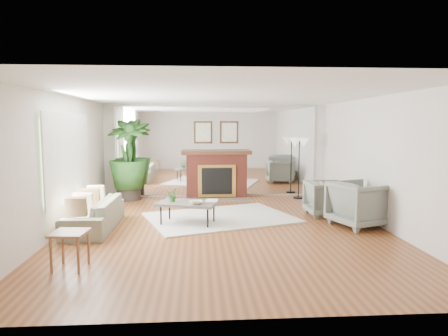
{
  "coord_description": "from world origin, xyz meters",
  "views": [
    {
      "loc": [
        -0.5,
        -7.31,
        1.96
      ],
      "look_at": [
        0.02,
        0.6,
        1.09
      ],
      "focal_mm": 32.0,
      "sensor_mm": 36.0,
      "label": 1
    }
  ],
  "objects": [
    {
      "name": "ground",
      "position": [
        0.0,
        0.0,
        0.0
      ],
      "size": [
        7.0,
        7.0,
        0.0
      ],
      "primitive_type": "plane",
      "color": "brown",
      "rests_on": "ground"
    },
    {
      "name": "wall_left",
      "position": [
        -2.99,
        0.0,
        1.25
      ],
      "size": [
        0.02,
        7.0,
        2.5
      ],
      "primitive_type": "cube",
      "color": "silver",
      "rests_on": "ground"
    },
    {
      "name": "wall_right",
      "position": [
        2.99,
        0.0,
        1.25
      ],
      "size": [
        0.02,
        7.0,
        2.5
      ],
      "primitive_type": "cube",
      "color": "silver",
      "rests_on": "ground"
    },
    {
      "name": "wall_back",
      "position": [
        0.0,
        3.49,
        1.25
      ],
      "size": [
        6.0,
        0.02,
        2.5
      ],
      "primitive_type": "cube",
      "color": "silver",
      "rests_on": "ground"
    },
    {
      "name": "mirror_panel",
      "position": [
        0.0,
        3.47,
        1.25
      ],
      "size": [
        5.4,
        0.04,
        2.4
      ],
      "primitive_type": "cube",
      "color": "silver",
      "rests_on": "wall_back"
    },
    {
      "name": "window_panel",
      "position": [
        -2.96,
        0.4,
        1.35
      ],
      "size": [
        0.04,
        2.4,
        1.5
      ],
      "primitive_type": "cube",
      "color": "#B2E09E",
      "rests_on": "wall_left"
    },
    {
      "name": "fireplace",
      "position": [
        0.0,
        3.26,
        0.66
      ],
      "size": [
        1.85,
        0.83,
        2.05
      ],
      "color": "maroon",
      "rests_on": "ground"
    },
    {
      "name": "area_rug",
      "position": [
        -0.04,
        0.87,
        0.02
      ],
      "size": [
        3.4,
        2.89,
        0.03
      ],
      "primitive_type": "cube",
      "rotation": [
        0.0,
        0.0,
        0.33
      ],
      "color": "silver",
      "rests_on": "ground"
    },
    {
      "name": "coffee_table",
      "position": [
        -0.7,
        0.39,
        0.41
      ],
      "size": [
        1.26,
        0.95,
        0.45
      ],
      "rotation": [
        0.0,
        0.0,
        -0.29
      ],
      "color": "#6A5E54",
      "rests_on": "ground"
    },
    {
      "name": "sofa",
      "position": [
        -2.45,
        0.18,
        0.28
      ],
      "size": [
        0.77,
        1.94,
        0.56
      ],
      "primitive_type": "imported",
      "rotation": [
        0.0,
        0.0,
        -1.58
      ],
      "color": "gray",
      "rests_on": "ground"
    },
    {
      "name": "armchair_back",
      "position": [
        2.26,
        0.97,
        0.38
      ],
      "size": [
        0.85,
        0.82,
        0.76
      ],
      "primitive_type": "imported",
      "rotation": [
        0.0,
        0.0,
        1.59
      ],
      "color": "gray",
      "rests_on": "ground"
    },
    {
      "name": "armchair_front",
      "position": [
        2.6,
        0.04,
        0.44
      ],
      "size": [
        1.22,
        1.21,
        0.88
      ],
      "primitive_type": "imported",
      "rotation": [
        0.0,
        0.0,
        1.91
      ],
      "color": "gray",
      "rests_on": "ground"
    },
    {
      "name": "side_table",
      "position": [
        -2.24,
        -1.93,
        0.43
      ],
      "size": [
        0.5,
        0.5,
        0.52
      ],
      "rotation": [
        0.0,
        0.0,
        -0.1
      ],
      "color": "brown",
      "rests_on": "ground"
    },
    {
      "name": "potted_ficus",
      "position": [
        -2.3,
        3.1,
        1.12
      ],
      "size": [
        1.12,
        1.12,
        2.1
      ],
      "color": "black",
      "rests_on": "ground"
    },
    {
      "name": "floor_lamp",
      "position": [
        2.17,
        3.01,
        1.36
      ],
      "size": [
        0.52,
        0.29,
        1.59
      ],
      "color": "black",
      "rests_on": "ground"
    },
    {
      "name": "tabletop_plant",
      "position": [
        -0.99,
        0.46,
        0.58
      ],
      "size": [
        0.3,
        0.28,
        0.27
      ],
      "primitive_type": "imported",
      "rotation": [
        0.0,
        0.0,
        -0.34
      ],
      "color": "#356926",
      "rests_on": "coffee_table"
    },
    {
      "name": "fruit_bowl",
      "position": [
        -0.54,
        0.18,
        0.48
      ],
      "size": [
        0.28,
        0.28,
        0.06
      ],
      "primitive_type": "imported",
      "rotation": [
        0.0,
        0.0,
        0.09
      ],
      "color": "brown",
      "rests_on": "coffee_table"
    },
    {
      "name": "book",
      "position": [
        -0.34,
        0.44,
        0.46
      ],
      "size": [
        0.28,
        0.35,
        0.02
      ],
      "primitive_type": "imported",
      "rotation": [
        0.0,
        0.0,
        -0.15
      ],
      "color": "brown",
      "rests_on": "coffee_table"
    }
  ]
}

